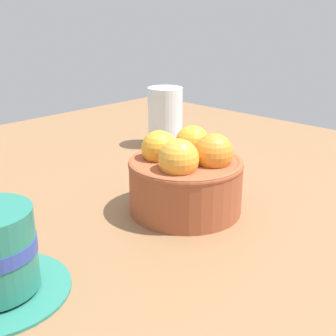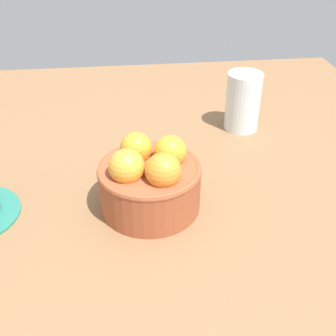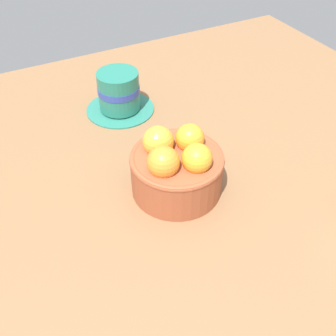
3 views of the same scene
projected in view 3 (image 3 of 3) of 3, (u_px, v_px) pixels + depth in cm
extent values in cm
cube|color=brown|center=(176.00, 196.00, 67.34)|extent=(119.10, 104.73, 3.30)
cylinder|color=#9E4C2D|center=(177.00, 173.00, 63.98)|extent=(14.33, 14.33, 6.82)
torus|color=#9E4C2D|center=(177.00, 158.00, 61.98)|extent=(14.53, 14.53, 1.00)
sphere|color=gold|center=(158.00, 141.00, 62.38)|extent=(4.88, 4.88, 4.88)
sphere|color=orange|center=(163.00, 162.00, 58.72)|extent=(4.84, 4.84, 4.84)
sphere|color=gold|center=(197.00, 158.00, 59.34)|extent=(4.58, 4.58, 4.58)
sphere|color=orange|center=(190.00, 138.00, 63.00)|extent=(4.53, 4.53, 4.53)
cylinder|color=#2A7765|center=(120.00, 109.00, 83.27)|extent=(13.72, 13.72, 0.60)
cylinder|color=#237260|center=(119.00, 91.00, 80.51)|extent=(8.16, 8.16, 7.72)
cylinder|color=#2D4299|center=(119.00, 89.00, 80.26)|extent=(8.32, 8.32, 1.39)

